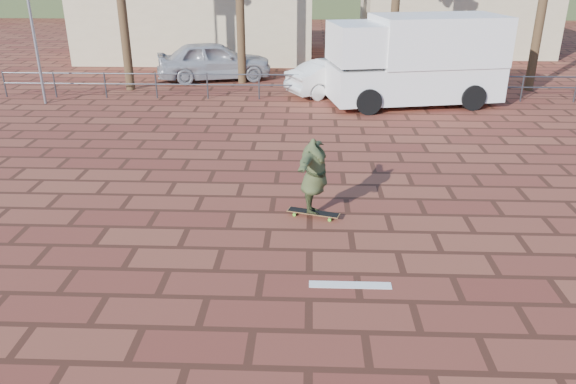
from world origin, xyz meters
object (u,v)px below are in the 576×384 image
object	(u,v)px
car_silver	(214,61)
campervan	(416,59)
longboard	(313,213)
skateboarder	(314,176)
car_white	(337,77)

from	to	relation	value
car_silver	campervan	bearing A→B (deg)	-131.43
longboard	skateboarder	xyz separation A→B (m)	(0.00, 0.00, 0.84)
longboard	campervan	size ratio (longest dim) A/B	0.18
campervan	car_white	size ratio (longest dim) A/B	1.60
skateboarder	car_silver	xyz separation A→B (m)	(-4.37, 14.09, -0.08)
longboard	car_white	xyz separation A→B (m)	(0.97, 11.52, 0.58)
car_white	longboard	bearing A→B (deg)	146.05
longboard	car_silver	world-z (taller)	car_silver
campervan	car_silver	xyz separation A→B (m)	(-8.12, 4.07, -0.83)
longboard	car_silver	distance (m)	14.77
car_white	car_silver	bearing A→B (deg)	35.10
longboard	skateboarder	world-z (taller)	skateboarder
skateboarder	car_white	bearing A→B (deg)	5.72
longboard	campervan	distance (m)	10.82
longboard	skateboarder	bearing A→B (deg)	0.00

